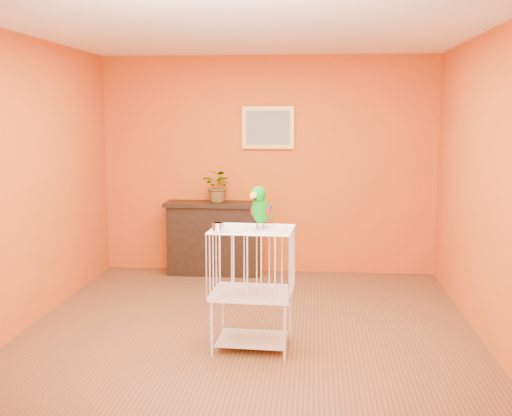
# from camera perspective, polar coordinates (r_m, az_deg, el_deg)

# --- Properties ---
(ground) EXTENTS (4.50, 4.50, 0.00)m
(ground) POSITION_cam_1_polar(r_m,az_deg,el_deg) (5.78, -0.63, -10.87)
(ground) COLOR brown
(ground) RESTS_ON ground
(room_shell) EXTENTS (4.50, 4.50, 4.50)m
(room_shell) POSITION_cam_1_polar(r_m,az_deg,el_deg) (5.47, -0.65, 5.01)
(room_shell) COLOR #DE4F14
(room_shell) RESTS_ON ground
(console_cabinet) EXTENTS (1.17, 0.42, 0.87)m
(console_cabinet) POSITION_cam_1_polar(r_m,az_deg,el_deg) (7.71, -3.70, -2.68)
(console_cabinet) COLOR black
(console_cabinet) RESTS_ON ground
(potted_plant) EXTENTS (0.48, 0.50, 0.30)m
(potted_plant) POSITION_cam_1_polar(r_m,az_deg,el_deg) (7.61, -3.36, 1.63)
(potted_plant) COLOR #26722D
(potted_plant) RESTS_ON console_cabinet
(framed_picture) EXTENTS (0.62, 0.04, 0.50)m
(framed_picture) POSITION_cam_1_polar(r_m,az_deg,el_deg) (7.68, 1.07, 7.15)
(framed_picture) COLOR #BC9743
(framed_picture) RESTS_ON room_shell
(birdcage) EXTENTS (0.67, 0.53, 0.99)m
(birdcage) POSITION_cam_1_polar(r_m,az_deg,el_deg) (5.22, -0.34, -7.04)
(birdcage) COLOR silver
(birdcage) RESTS_ON ground
(feed_cup) EXTENTS (0.09, 0.09, 0.07)m
(feed_cup) POSITION_cam_1_polar(r_m,az_deg,el_deg) (5.00, -3.38, -1.68)
(feed_cup) COLOR silver
(feed_cup) RESTS_ON birdcage
(parrot) EXTENTS (0.20, 0.31, 0.35)m
(parrot) POSITION_cam_1_polar(r_m,az_deg,el_deg) (5.10, 0.38, 0.10)
(parrot) COLOR #59544C
(parrot) RESTS_ON birdcage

